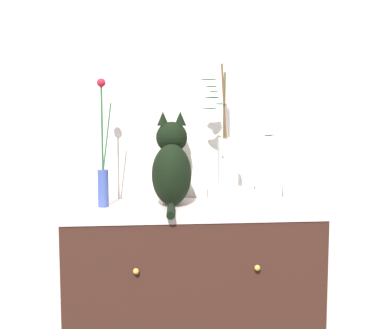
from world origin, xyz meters
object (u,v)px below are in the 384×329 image
bowl_porcelain (228,196)px  candle_pillar (255,200)px  cat_sitting (172,167)px  vase_glass_clear (227,158)px  sideboard (192,312)px  vase_slim_green (103,172)px  jar_lidded_porcelain (268,164)px

bowl_porcelain → candle_pillar: 0.16m
candle_pillar → cat_sitting: bearing=155.5°
vase_glass_clear → candle_pillar: vase_glass_clear is taller
vase_glass_clear → bowl_porcelain: bearing=-0.5°
sideboard → vase_slim_green: (-0.37, 0.04, 0.61)m
vase_glass_clear → candle_pillar: 0.23m
sideboard → candle_pillar: candle_pillar is taller
cat_sitting → sideboard: bearing=-41.5°
bowl_porcelain → candle_pillar: candle_pillar is taller
cat_sitting → jar_lidded_porcelain: bearing=-2.1°
jar_lidded_porcelain → candle_pillar: jar_lidded_porcelain is taller
vase_glass_clear → vase_slim_green: bearing=-178.2°
sideboard → vase_glass_clear: 0.68m
sideboard → vase_slim_green: bearing=173.7°
candle_pillar → vase_slim_green: bearing=169.0°
bowl_porcelain → jar_lidded_porcelain: (0.18, -0.00, 0.14)m
cat_sitting → vase_slim_green: bearing=-173.9°
vase_slim_green → vase_glass_clear: 0.53m
sideboard → candle_pillar: size_ratio=11.24×
cat_sitting → vase_slim_green: 0.29m
vase_slim_green → bowl_porcelain: size_ratio=2.98×
vase_slim_green → candle_pillar: bearing=-11.0°
jar_lidded_porcelain → cat_sitting: bearing=177.9°
cat_sitting → bowl_porcelain: 0.27m
bowl_porcelain → vase_glass_clear: bearing=179.5°
cat_sitting → vase_glass_clear: bearing=-3.4°
bowl_porcelain → vase_glass_clear: size_ratio=0.34×
sideboard → candle_pillar: (0.25, -0.08, 0.50)m
vase_glass_clear → jar_lidded_porcelain: 0.18m
vase_slim_green → candle_pillar: (0.62, -0.12, -0.11)m
vase_slim_green → sideboard: bearing=-6.3°
vase_glass_clear → candle_pillar: bearing=-55.5°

